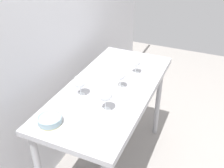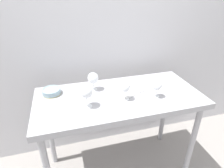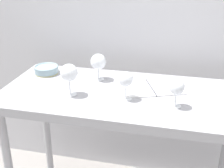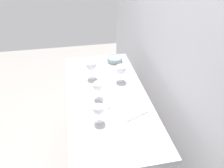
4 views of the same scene
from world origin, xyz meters
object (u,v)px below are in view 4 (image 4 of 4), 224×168
Objects in this scene: wine_glass_near_left at (91,65)px; tasting_sheet_upper at (133,133)px; wine_glass_near_right at (98,109)px; wine_glass_near_center at (98,86)px; tasting_bowl at (115,59)px; open_notebook at (122,104)px; wine_glass_far_left at (120,69)px.

tasting_sheet_upper is at bearing 14.63° from wine_glass_near_left.
wine_glass_near_center is (-0.26, 0.03, 0.00)m from wine_glass_near_right.
wine_glass_near_center reaches higher than tasting_sheet_upper.
tasting_bowl is (-0.26, 0.27, -0.10)m from wine_glass_near_left.
open_notebook is 0.30m from tasting_sheet_upper.
open_notebook is 2.69× the size of tasting_bowl.
wine_glass_far_left is at bearing 148.03° from open_notebook.
wine_glass_near_left is 0.42× the size of open_notebook.
open_notebook is at bearing 174.41° from tasting_sheet_upper.
wine_glass_near_left reaches higher than tasting_bowl.
tasting_bowl is at bearing 151.45° from open_notebook.
wine_glass_near_center is at bearing -164.01° from tasting_sheet_upper.
wine_glass_near_left is 1.14× the size of tasting_bowl.
tasting_sheet_upper is (0.30, 0.00, -0.00)m from open_notebook.
wine_glass_near_left is 0.31m from wine_glass_near_center.
wine_glass_near_left is 1.08× the size of wine_glass_far_left.
tasting_sheet_upper is (0.16, 0.20, -0.10)m from wine_glass_near_right.
wine_glass_near_right is at bearing -18.53° from tasting_bowl.
wine_glass_near_left is at bearing -176.54° from wine_glass_near_center.
open_notebook is 1.53× the size of tasting_sheet_upper.
wine_glass_near_right reaches higher than tasting_bowl.
wine_glass_near_right is 0.36× the size of open_notebook.
tasting_bowl is at bearing 176.54° from wine_glass_far_left.
wine_glass_near_left is 0.65× the size of tasting_sheet_upper.
wine_glass_near_left is 0.77m from tasting_sheet_upper.
wine_glass_near_left reaches higher than tasting_sheet_upper.
wine_glass_near_center is 0.37× the size of open_notebook.
wine_glass_near_center is 0.47m from tasting_sheet_upper.
wine_glass_near_right is 0.54× the size of tasting_sheet_upper.
wine_glass_far_left reaches higher than wine_glass_near_center.
wine_glass_near_right reaches higher than tasting_sheet_upper.
wine_glass_near_right is 0.84× the size of wine_glass_near_left.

